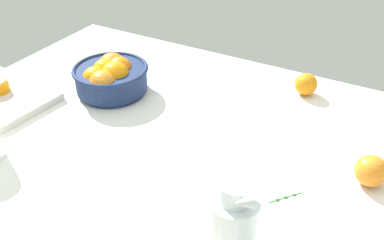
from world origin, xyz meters
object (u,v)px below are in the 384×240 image
Objects in this scene: juice_pitcher at (233,222)px; loose_orange_0 at (371,171)px; loose_orange_3 at (306,84)px; fruit_bowl at (110,77)px.

juice_pitcher is 2.32× the size of loose_orange_0.
loose_orange_0 is 1.09× the size of loose_orange_3.
juice_pitcher is (54.30, -34.08, 0.81)cm from fruit_bowl.
fruit_bowl is 64.11cm from juice_pitcher.
fruit_bowl is at bearing 147.89° from juice_pitcher.
loose_orange_0 is (73.50, -4.28, -1.62)cm from fruit_bowl.
loose_orange_3 is at bearing 93.86° from juice_pitcher.
fruit_bowl is at bearing 176.67° from loose_orange_0.
loose_orange_0 is at bearing -53.04° from loose_orange_3.
juice_pitcher is 35.53cm from loose_orange_0.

